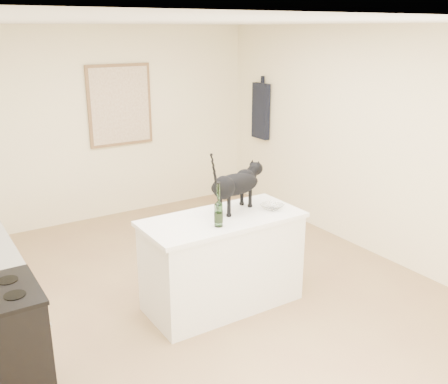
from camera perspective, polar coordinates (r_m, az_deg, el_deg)
floor at (r=5.15m, az=-2.35°, el=-11.77°), size 5.50×5.50×0.00m
ceiling at (r=4.48m, az=-2.80°, el=18.52°), size 5.50×5.50×0.00m
wall_back at (r=7.11m, az=-13.84°, el=7.29°), size 4.50×0.00×4.50m
wall_right at (r=6.06m, az=16.27°, el=5.30°), size 0.00×5.50×5.50m
island_base at (r=4.85m, az=-0.18°, el=-8.04°), size 1.44×0.67×0.86m
island_top at (r=4.67m, az=-0.19°, el=-3.07°), size 1.50×0.70×0.04m
artwork_frame at (r=7.14m, az=-11.61°, el=9.53°), size 0.90×0.03×1.10m
artwork_canvas at (r=7.12m, az=-11.56°, el=9.51°), size 0.82×0.00×1.02m
hanging_garment at (r=7.49m, az=4.16°, el=9.06°), size 0.08×0.34×0.80m
black_cat at (r=4.74m, az=1.24°, el=0.52°), size 0.69×0.40×0.47m
wine_bottle at (r=4.39m, az=-0.63°, el=-1.72°), size 0.10×0.10×0.35m
glass_bowl at (r=4.87m, az=5.41°, el=-1.66°), size 0.25×0.25×0.05m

